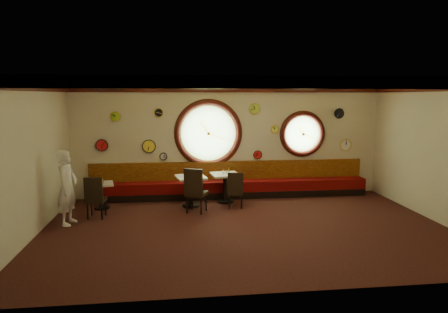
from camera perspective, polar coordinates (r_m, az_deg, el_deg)
floor at (r=9.08m, az=3.17°, el=-10.12°), size 9.00×6.00×0.00m
ceiling at (r=8.60m, az=3.35°, el=10.50°), size 9.00×6.00×0.02m
wall_back at (r=11.64m, az=0.70°, el=2.15°), size 9.00×0.02×3.20m
wall_front at (r=5.82m, az=8.39°, el=-4.59°), size 9.00×0.02×3.20m
wall_left at (r=9.08m, az=-25.96°, el=-0.60°), size 0.02×6.00×3.20m
wall_right at (r=10.46m, az=28.32°, el=0.36°), size 0.02×6.00×3.20m
molding_back at (r=11.52m, az=0.75°, el=9.61°), size 9.00×0.10×0.18m
molding_front at (r=5.72m, az=8.60°, el=10.42°), size 9.00×0.10×0.18m
molding_left at (r=8.97m, az=-26.30°, el=8.97°), size 0.10×6.00×0.18m
molding_right at (r=10.35m, az=28.70°, el=8.65°), size 0.10×6.00×0.18m
banquette_base at (r=11.64m, az=0.87°, el=-5.36°), size 8.00×0.55×0.20m
banquette_seat at (r=11.58m, az=0.87°, el=-4.16°), size 8.00×0.55×0.30m
banquette_back at (r=11.71m, az=0.73°, el=-2.02°), size 8.00×0.10×0.55m
porthole_left_glass at (r=11.55m, az=-2.25°, el=3.34°), size 1.66×0.02×1.66m
porthole_left_frame at (r=11.53m, az=-2.25°, el=3.33°), size 1.98×0.18×1.98m
porthole_left_ring at (r=11.50m, az=-2.23°, el=3.32°), size 1.61×0.03×1.61m
porthole_right_glass at (r=12.10m, az=11.11°, el=3.19°), size 1.10×0.02×1.10m
porthole_right_frame at (r=12.08m, az=11.13°, el=3.18°), size 1.38×0.18×1.38m
porthole_right_ring at (r=12.05m, az=11.18°, el=3.17°), size 1.09×0.03×1.09m
wall_clock_0 at (r=11.65m, az=4.42°, el=6.82°), size 0.30×0.03×0.30m
wall_clock_1 at (r=11.45m, az=-9.30°, el=6.20°), size 0.24×0.03×0.24m
wall_clock_2 at (r=11.57m, az=-15.26°, el=5.53°), size 0.26×0.03×0.26m
wall_clock_3 at (r=12.58m, az=16.98°, el=1.58°), size 0.34×0.03×0.34m
wall_clock_4 at (r=11.82m, az=7.25°, el=3.89°), size 0.22×0.03×0.22m
wall_clock_5 at (r=11.70m, az=-17.04°, el=1.56°), size 0.32×0.03×0.32m
wall_clock_6 at (r=11.79m, az=4.82°, el=0.25°), size 0.24×0.03×0.24m
wall_clock_7 at (r=11.54m, az=-10.67°, el=1.45°), size 0.36×0.03×0.36m
wall_clock_8 at (r=11.56m, az=-8.65°, el=0.01°), size 0.20×0.03×0.20m
wall_clock_9 at (r=12.41m, az=16.11°, el=5.93°), size 0.28×0.03×0.28m
table_a at (r=10.88m, az=-17.14°, el=-4.96°), size 0.73×0.73×0.68m
table_b at (r=10.65m, az=-4.76°, el=-4.42°), size 0.87×0.87×0.82m
table_c at (r=11.02m, az=0.15°, el=-3.98°), size 0.82×0.82×0.80m
chair_a at (r=10.04m, az=-17.98°, el=-5.23°), size 0.46×0.46×0.63m
chair_b at (r=10.00m, az=-4.17°, el=-4.46°), size 0.64×0.64×0.71m
chair_c at (r=10.43m, az=1.67°, el=-4.48°), size 0.47×0.47×0.60m
condiment_a_salt at (r=10.90m, az=-17.56°, el=-3.31°), size 0.04×0.04×0.11m
condiment_b_salt at (r=10.57m, az=-5.21°, el=-2.53°), size 0.04×0.04×0.11m
condiment_c_salt at (r=10.97m, az=-0.15°, el=-2.17°), size 0.04×0.04×0.11m
condiment_a_pepper at (r=10.76m, az=-16.93°, el=-3.44°), size 0.04×0.04×0.11m
condiment_b_pepper at (r=10.52m, az=-4.84°, el=-2.64°), size 0.03×0.03×0.09m
condiment_c_pepper at (r=10.96m, az=0.39°, el=-2.19°), size 0.04×0.04×0.11m
condiment_a_bottle at (r=10.85m, az=-16.93°, el=-3.25°), size 0.04×0.04×0.14m
condiment_b_bottle at (r=10.68m, az=-4.27°, el=-2.29°), size 0.05×0.05×0.16m
condiment_c_bottle at (r=11.04m, az=0.72°, el=-2.02°), size 0.04×0.04×0.14m
waiter at (r=9.77m, az=-21.47°, el=-4.12°), size 0.51×0.69×1.72m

